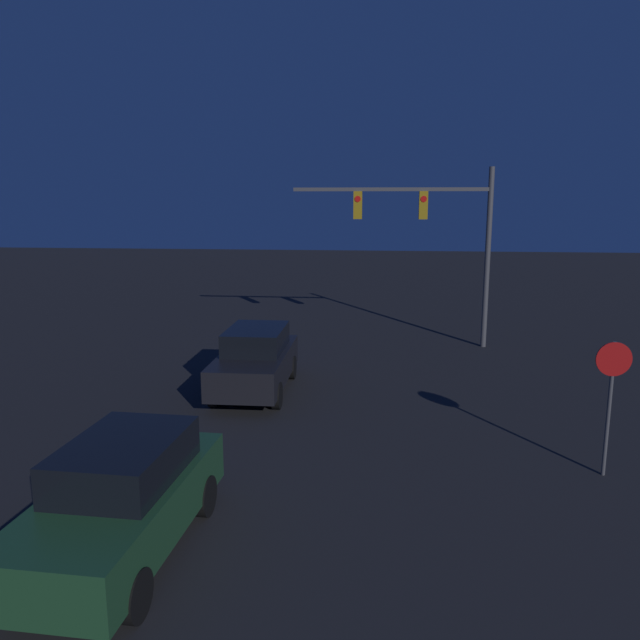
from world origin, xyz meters
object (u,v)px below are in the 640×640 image
car_far (256,360)px  traffic_signal_mast (434,226)px  stop_sign (611,386)px  car_near (122,498)px

car_far → traffic_signal_mast: 8.08m
car_far → traffic_signal_mast: (4.83, 5.64, 3.17)m
traffic_signal_mast → stop_sign: bearing=-76.3°
car_far → stop_sign: stop_sign is taller
car_near → stop_sign: size_ratio=1.67×
traffic_signal_mast → stop_sign: size_ratio=2.63×
car_far → stop_sign: (7.25, -4.25, 0.84)m
car_far → traffic_signal_mast: size_ratio=0.63×
car_near → stop_sign: bearing=-153.7°
car_near → traffic_signal_mast: size_ratio=0.64×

